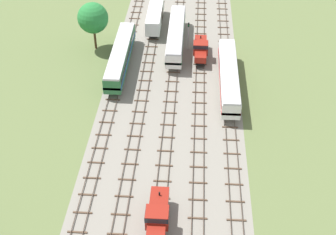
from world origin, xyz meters
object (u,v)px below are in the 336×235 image
at_px(shunter_loco_centre_left_nearest, 158,216).
at_px(freight_boxcar_left_farther, 155,15).
at_px(shunter_loco_centre_midfar, 201,48).
at_px(signal_post_nearest, 188,33).
at_px(diesel_railcar_centre_left_far, 176,35).
at_px(diesel_railcar_centre_right_near, 229,76).
at_px(diesel_railcar_far_left_mid, 120,56).

xyz_separation_m(shunter_loco_centre_left_nearest, freight_boxcar_left_farther, (-4.72, 52.74, 0.44)).
relative_size(shunter_loco_centre_midfar, freight_boxcar_left_farther, 0.60).
height_order(freight_boxcar_left_farther, signal_post_nearest, signal_post_nearest).
relative_size(diesel_railcar_centre_left_far, signal_post_nearest, 3.58).
distance_m(diesel_railcar_centre_right_near, diesel_railcar_far_left_mid, 19.69).
xyz_separation_m(shunter_loco_centre_left_nearest, diesel_railcar_centre_right_near, (9.45, 30.05, 0.59)).
bearing_deg(freight_boxcar_left_farther, shunter_loco_centre_midfar, -53.06).
height_order(shunter_loco_centre_left_nearest, diesel_railcar_centre_right_near, diesel_railcar_centre_right_near).
xyz_separation_m(diesel_railcar_far_left_mid, diesel_railcar_centre_left_far, (9.45, 8.40, 0.00)).
height_order(diesel_railcar_centre_left_far, signal_post_nearest, signal_post_nearest).
height_order(diesel_railcar_centre_right_near, diesel_railcar_centre_left_far, same).
relative_size(shunter_loco_centre_left_nearest, freight_boxcar_left_farther, 0.60).
height_order(shunter_loco_centre_left_nearest, diesel_railcar_centre_left_far, diesel_railcar_centre_left_far).
relative_size(shunter_loco_centre_left_nearest, diesel_railcar_far_left_mid, 0.41).
distance_m(shunter_loco_centre_left_nearest, diesel_railcar_far_left_mid, 36.80).
bearing_deg(shunter_loco_centre_midfar, diesel_railcar_far_left_mid, -161.95).
distance_m(diesel_railcar_far_left_mid, shunter_loco_centre_midfar, 14.92).
bearing_deg(diesel_railcar_centre_right_near, freight_boxcar_left_farther, 121.98).
bearing_deg(shunter_loco_centre_left_nearest, diesel_railcar_centre_right_near, 72.54).
distance_m(diesel_railcar_centre_right_near, diesel_railcar_centre_left_far, 16.82).
distance_m(shunter_loco_centre_midfar, freight_boxcar_left_farther, 15.72).
bearing_deg(diesel_railcar_centre_right_near, shunter_loco_centre_midfar, 115.00).
distance_m(shunter_loco_centre_left_nearest, freight_boxcar_left_farther, 52.96).
distance_m(freight_boxcar_left_farther, signal_post_nearest, 12.01).
height_order(diesel_railcar_centre_right_near, shunter_loco_centre_midfar, diesel_railcar_centre_right_near).
bearing_deg(diesel_railcar_centre_left_far, diesel_railcar_centre_right_near, -55.81).
relative_size(diesel_railcar_far_left_mid, freight_boxcar_left_farther, 1.46).
xyz_separation_m(diesel_railcar_centre_left_far, freight_boxcar_left_farther, (-4.72, 8.78, -0.15)).
height_order(shunter_loco_centre_midfar, diesel_railcar_centre_left_far, diesel_railcar_centre_left_far).
height_order(shunter_loco_centre_midfar, freight_boxcar_left_farther, freight_boxcar_left_farther).
bearing_deg(diesel_railcar_centre_right_near, signal_post_nearest, 118.48).
bearing_deg(shunter_loco_centre_left_nearest, freight_boxcar_left_farther, 95.11).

